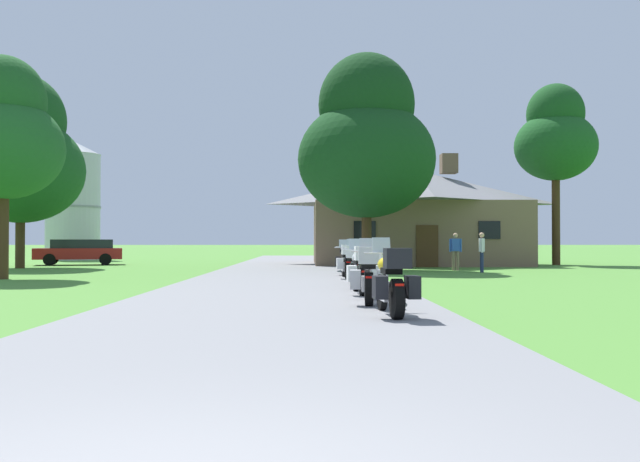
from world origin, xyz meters
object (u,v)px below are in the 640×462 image
(motorcycle_green_farthest_in_row, at_px, (345,260))
(bystander_white_shirt_near_lodge, at_px, (482,250))
(motorcycle_green_fourth_in_row, at_px, (353,266))
(motorcycle_silver_third_in_row, at_px, (361,271))
(tree_right_of_lodge, at_px, (556,137))
(tree_by_lodge_front, at_px, (366,143))
(tree_left_near, at_px, (3,134))
(parked_red_suv_far_left, at_px, (80,251))
(motorcycle_yellow_nearest_to_camera, at_px, (392,283))
(motorcycle_orange_second_in_row, at_px, (368,276))
(motorcycle_white_fifth_in_row, at_px, (355,264))
(metal_silo_distant, at_px, (73,200))
(tree_left_far, at_px, (21,155))
(motorcycle_black_sixth_in_row, at_px, (346,262))
(bystander_blue_shirt_beside_signpost, at_px, (455,250))

(motorcycle_green_farthest_in_row, distance_m, bystander_white_shirt_near_lodge, 6.72)
(motorcycle_green_farthest_in_row, height_order, bystander_white_shirt_near_lodge, bystander_white_shirt_near_lodge)
(motorcycle_green_fourth_in_row, bearing_deg, motorcycle_silver_third_in_row, -87.15)
(tree_right_of_lodge, xyz_separation_m, tree_by_lodge_front, (-11.06, -7.09, -1.36))
(tree_left_near, height_order, parked_red_suv_far_left, tree_left_near)
(motorcycle_yellow_nearest_to_camera, xyz_separation_m, motorcycle_green_fourth_in_row, (-0.15, 7.21, 0.01))
(tree_right_of_lodge, bearing_deg, motorcycle_green_farthest_in_row, -134.93)
(parked_red_suv_far_left, bearing_deg, motorcycle_green_farthest_in_row, -147.71)
(motorcycle_orange_second_in_row, relative_size, motorcycle_green_farthest_in_row, 1.00)
(motorcycle_white_fifth_in_row, bearing_deg, metal_silo_distant, 124.00)
(motorcycle_white_fifth_in_row, xyz_separation_m, tree_left_far, (-15.29, 12.80, 4.85))
(motorcycle_black_sixth_in_row, height_order, metal_silo_distant, metal_silo_distant)
(motorcycle_orange_second_in_row, relative_size, bystander_white_shirt_near_lodge, 1.25)
(motorcycle_yellow_nearest_to_camera, xyz_separation_m, tree_left_far, (-15.25, 22.35, 4.86))
(motorcycle_orange_second_in_row, xyz_separation_m, tree_left_near, (-11.65, 10.26, 4.35))
(parked_red_suv_far_left, bearing_deg, motorcycle_green_fourth_in_row, -160.27)
(motorcycle_yellow_nearest_to_camera, height_order, motorcycle_green_fourth_in_row, same)
(motorcycle_yellow_nearest_to_camera, relative_size, tree_left_far, 0.22)
(bystander_white_shirt_near_lodge, bearing_deg, parked_red_suv_far_left, 74.19)
(tree_left_near, bearing_deg, motorcycle_orange_second_in_row, -41.38)
(tree_by_lodge_front, bearing_deg, motorcycle_orange_second_in_row, -94.80)
(motorcycle_white_fifth_in_row, relative_size, parked_red_suv_far_left, 0.42)
(motorcycle_green_farthest_in_row, height_order, parked_red_suv_far_left, parked_red_suv_far_left)
(motorcycle_green_farthest_in_row, bearing_deg, motorcycle_orange_second_in_row, -89.81)
(motorcycle_orange_second_in_row, bearing_deg, tree_left_near, 142.19)
(metal_silo_distant, bearing_deg, tree_left_near, -76.51)
(motorcycle_green_fourth_in_row, relative_size, tree_left_far, 0.22)
(motorcycle_silver_third_in_row, relative_size, tree_left_near, 0.27)
(tree_left_near, bearing_deg, motorcycle_white_fifth_in_row, -14.04)
(motorcycle_white_fifth_in_row, bearing_deg, motorcycle_silver_third_in_row, -90.71)
(motorcycle_white_fifth_in_row, relative_size, tree_right_of_lodge, 0.21)
(motorcycle_green_farthest_in_row, bearing_deg, tree_right_of_lodge, 46.19)
(motorcycle_orange_second_in_row, height_order, motorcycle_white_fifth_in_row, same)
(motorcycle_green_fourth_in_row, relative_size, motorcycle_white_fifth_in_row, 1.00)
(tree_right_of_lodge, height_order, parked_red_suv_far_left, tree_right_of_lodge)
(tree_right_of_lodge, bearing_deg, motorcycle_yellow_nearest_to_camera, -114.91)
(motorcycle_silver_third_in_row, bearing_deg, motorcycle_green_fourth_in_row, 87.35)
(motorcycle_white_fifth_in_row, height_order, bystander_white_shirt_near_lodge, bystander_white_shirt_near_lodge)
(motorcycle_black_sixth_in_row, relative_size, parked_red_suv_far_left, 0.42)
(motorcycle_green_fourth_in_row, bearing_deg, tree_right_of_lodge, 59.65)
(tree_left_near, xyz_separation_m, tree_left_far, (-3.42, 9.82, 0.51))
(motorcycle_orange_second_in_row, relative_size, parked_red_suv_far_left, 0.42)
(motorcycle_silver_third_in_row, bearing_deg, motorcycle_orange_second_in_row, -93.96)
(tree_left_near, height_order, tree_left_far, tree_left_far)
(motorcycle_orange_second_in_row, height_order, bystander_blue_shirt_beside_signpost, bystander_blue_shirt_beside_signpost)
(tree_right_of_lodge, bearing_deg, motorcycle_green_fourth_in_row, -122.85)
(motorcycle_green_fourth_in_row, distance_m, tree_left_near, 13.54)
(motorcycle_silver_third_in_row, distance_m, bystander_white_shirt_near_lodge, 14.04)
(motorcycle_silver_third_in_row, distance_m, tree_by_lodge_front, 15.60)
(motorcycle_black_sixth_in_row, xyz_separation_m, tree_by_lodge_front, (1.33, 7.62, 5.07))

